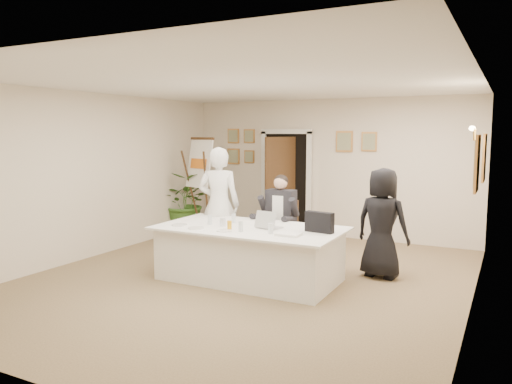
{
  "coord_description": "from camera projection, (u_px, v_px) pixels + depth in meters",
  "views": [
    {
      "loc": [
        3.36,
        -6.21,
        2.12
      ],
      "look_at": [
        -0.15,
        0.6,
        1.21
      ],
      "focal_mm": 35.0,
      "sensor_mm": 36.0,
      "label": 1
    }
  ],
  "objects": [
    {
      "name": "standing_man",
      "position": [
        219.0,
        205.0,
        8.2
      ],
      "size": [
        0.8,
        0.66,
        1.89
      ],
      "primitive_type": "imported",
      "rotation": [
        0.0,
        0.0,
        3.5
      ],
      "color": "white",
      "rests_on": "floor"
    },
    {
      "name": "wall_back",
      "position": [
        327.0,
        168.0,
        10.19
      ],
      "size": [
        6.0,
        0.1,
        2.8
      ],
      "primitive_type": "cube",
      "color": "beige",
      "rests_on": "floor"
    },
    {
      "name": "plate_left",
      "position": [
        180.0,
        225.0,
        7.28
      ],
      "size": [
        0.24,
        0.24,
        0.01
      ],
      "primitive_type": "cylinder",
      "rotation": [
        0.0,
        0.0,
        0.02
      ],
      "color": "white",
      "rests_on": "conference_table"
    },
    {
      "name": "oj_glass",
      "position": [
        229.0,
        225.0,
        6.93
      ],
      "size": [
        0.08,
        0.08,
        0.13
      ],
      "primitive_type": "cylinder",
      "rotation": [
        0.0,
        0.0,
        0.29
      ],
      "color": "orange",
      "rests_on": "conference_table"
    },
    {
      "name": "glass_b",
      "position": [
        241.0,
        227.0,
        6.82
      ],
      "size": [
        0.08,
        0.08,
        0.14
      ],
      "primitive_type": "cylinder",
      "rotation": [
        0.0,
        0.0,
        -0.21
      ],
      "color": "silver",
      "rests_on": "conference_table"
    },
    {
      "name": "wall_left",
      "position": [
        91.0,
        176.0,
        8.46
      ],
      "size": [
        0.1,
        7.0,
        2.8
      ],
      "primitive_type": "cube",
      "color": "beige",
      "rests_on": "floor"
    },
    {
      "name": "plate_near",
      "position": [
        224.0,
        231.0,
        6.86
      ],
      "size": [
        0.22,
        0.22,
        0.01
      ],
      "primitive_type": "cylinder",
      "rotation": [
        0.0,
        0.0,
        0.02
      ],
      "color": "white",
      "rests_on": "conference_table"
    },
    {
      "name": "ceiling",
      "position": [
        246.0,
        84.0,
        6.93
      ],
      "size": [
        6.0,
        7.0,
        0.02
      ],
      "primitive_type": "cube",
      "color": "white",
      "rests_on": "wall_back"
    },
    {
      "name": "laptop_bag",
      "position": [
        319.0,
        222.0,
        6.76
      ],
      "size": [
        0.41,
        0.17,
        0.28
      ],
      "primitive_type": "cube",
      "rotation": [
        0.0,
        0.0,
        -0.15
      ],
      "color": "black",
      "rests_on": "conference_table"
    },
    {
      "name": "pictures_right_wall",
      "position": [
        480.0,
        160.0,
        6.76
      ],
      "size": [
        0.06,
        2.2,
        0.8
      ],
      "primitive_type": null,
      "color": "#BB813F",
      "rests_on": "wall_right"
    },
    {
      "name": "flip_chart",
      "position": [
        204.0,
        192.0,
        10.2
      ],
      "size": [
        0.72,
        0.54,
        1.99
      ],
      "color": "#392612",
      "rests_on": "floor"
    },
    {
      "name": "potted_palm",
      "position": [
        187.0,
        202.0,
        10.67
      ],
      "size": [
        1.32,
        1.19,
        1.3
      ],
      "primitive_type": "imported",
      "rotation": [
        0.0,
        0.0,
        0.16
      ],
      "color": "#346020",
      "rests_on": "floor"
    },
    {
      "name": "steel_jug",
      "position": [
        223.0,
        222.0,
        7.23
      ],
      "size": [
        0.11,
        0.11,
        0.11
      ],
      "primitive_type": "cylinder",
      "rotation": [
        0.0,
        0.0,
        -0.22
      ],
      "color": "silver",
      "rests_on": "conference_table"
    },
    {
      "name": "wall_right",
      "position": [
        475.0,
        196.0,
        5.73
      ],
      "size": [
        0.1,
        7.0,
        2.8
      ],
      "primitive_type": "cube",
      "color": "beige",
      "rests_on": "floor"
    },
    {
      "name": "glass_c",
      "position": [
        271.0,
        229.0,
        6.68
      ],
      "size": [
        0.09,
        0.09,
        0.14
      ],
      "primitive_type": "cylinder",
      "rotation": [
        0.0,
        0.0,
        0.3
      ],
      "color": "silver",
      "rests_on": "conference_table"
    },
    {
      "name": "conference_table",
      "position": [
        250.0,
        253.0,
        7.2
      ],
      "size": [
        2.66,
        1.42,
        0.78
      ],
      "color": "silver",
      "rests_on": "floor"
    },
    {
      "name": "standing_woman",
      "position": [
        382.0,
        223.0,
        7.29
      ],
      "size": [
        0.87,
        0.65,
        1.62
      ],
      "primitive_type": "imported",
      "rotation": [
        0.0,
        0.0,
        2.96
      ],
      "color": "black",
      "rests_on": "floor"
    },
    {
      "name": "plate_mid",
      "position": [
        196.0,
        228.0,
        7.04
      ],
      "size": [
        0.25,
        0.25,
        0.01
      ],
      "primitive_type": "cylinder",
      "rotation": [
        0.0,
        0.0,
        0.05
      ],
      "color": "white",
      "rests_on": "conference_table"
    },
    {
      "name": "wall_front",
      "position": [
        39.0,
        223.0,
        4.01
      ],
      "size": [
        6.0,
        0.1,
        2.8
      ],
      "primitive_type": "cube",
      "color": "beige",
      "rests_on": "floor"
    },
    {
      "name": "glass_d",
      "position": [
        234.0,
        218.0,
        7.48
      ],
      "size": [
        0.08,
        0.08,
        0.14
      ],
      "primitive_type": "cylinder",
      "rotation": [
        0.0,
        0.0,
        -0.33
      ],
      "color": "silver",
      "rests_on": "conference_table"
    },
    {
      "name": "paper_stack",
      "position": [
        288.0,
        234.0,
        6.56
      ],
      "size": [
        0.32,
        0.23,
        0.03
      ],
      "primitive_type": "cube",
      "rotation": [
        0.0,
        0.0,
        0.0
      ],
      "color": "white",
      "rests_on": "conference_table"
    },
    {
      "name": "pictures_back_wall",
      "position": [
        291.0,
        146.0,
        10.47
      ],
      "size": [
        3.4,
        0.06,
        0.8
      ],
      "primitive_type": null,
      "color": "#BB813F",
      "rests_on": "wall_back"
    },
    {
      "name": "laptop",
      "position": [
        269.0,
        218.0,
        7.08
      ],
      "size": [
        0.4,
        0.41,
        0.28
      ],
      "primitive_type": null,
      "rotation": [
        0.0,
        0.0,
        -0.18
      ],
      "color": "#B7BABC",
      "rests_on": "conference_table"
    },
    {
      "name": "seated_man",
      "position": [
        280.0,
        219.0,
        8.06
      ],
      "size": [
        0.78,
        0.81,
        1.47
      ],
      "primitive_type": null,
      "rotation": [
        0.0,
        0.0,
        -0.25
      ],
      "color": "black",
      "rests_on": "floor"
    },
    {
      "name": "wall_sconce",
      "position": [
        476.0,
        134.0,
        6.75
      ],
      "size": [
        0.2,
        0.3,
        0.24
      ],
      "primitive_type": null,
      "color": "gold",
      "rests_on": "wall_right"
    },
    {
      "name": "floor",
      "position": [
        246.0,
        279.0,
        7.26
      ],
      "size": [
        7.0,
        7.0,
        0.0
      ],
      "primitive_type": "plane",
      "color": "brown",
      "rests_on": "ground"
    },
    {
      "name": "doorway",
      "position": [
        284.0,
        184.0,
        10.47
      ],
      "size": [
        1.14,
        0.86,
        2.2
      ],
      "color": "black",
      "rests_on": "floor"
    },
    {
      "name": "glass_a",
      "position": [
        210.0,
        220.0,
        7.35
      ],
      "size": [
        0.08,
        0.08,
        0.14
      ],
      "primitive_type": "cylinder",
      "rotation": [
        0.0,
        0.0,
        0.2
      ],
      "color": "silver",
      "rests_on": "conference_table"
    }
  ]
}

